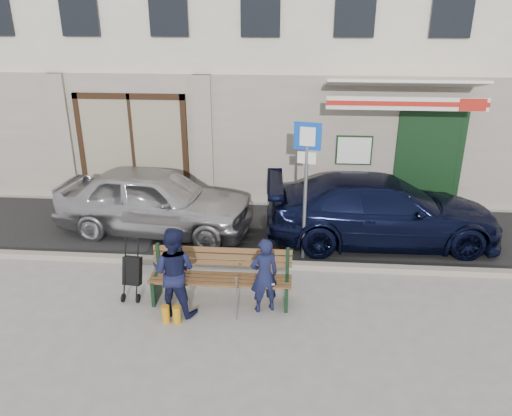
# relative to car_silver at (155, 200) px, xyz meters

# --- Properties ---
(ground) EXTENTS (80.00, 80.00, 0.00)m
(ground) POSITION_rel_car_silver_xyz_m (2.19, -2.99, -0.74)
(ground) COLOR #9E9991
(ground) RESTS_ON ground
(asphalt_lane) EXTENTS (60.00, 3.20, 0.01)m
(asphalt_lane) POSITION_rel_car_silver_xyz_m (2.19, 0.11, -0.73)
(asphalt_lane) COLOR #282828
(asphalt_lane) RESTS_ON ground
(curb) EXTENTS (60.00, 0.18, 0.12)m
(curb) POSITION_rel_car_silver_xyz_m (2.19, -1.49, -0.68)
(curb) COLOR #9E9384
(curb) RESTS_ON ground
(car_silver) EXTENTS (4.50, 2.20, 1.48)m
(car_silver) POSITION_rel_car_silver_xyz_m (0.00, 0.00, 0.00)
(car_silver) COLOR #BABAC0
(car_silver) RESTS_ON ground
(car_navy) EXTENTS (5.00, 2.24, 1.42)m
(car_navy) POSITION_rel_car_silver_xyz_m (4.94, -0.11, -0.03)
(car_navy) COLOR black
(car_navy) RESTS_ON ground
(parking_sign) EXTENTS (0.51, 0.14, 2.77)m
(parking_sign) POSITION_rel_car_silver_xyz_m (3.28, -1.05, 1.13)
(parking_sign) COLOR gray
(parking_sign) RESTS_ON ground
(bench) EXTENTS (2.40, 1.17, 0.98)m
(bench) POSITION_rel_car_silver_xyz_m (1.82, -2.76, -0.28)
(bench) COLOR brown
(bench) RESTS_ON ground
(man) EXTENTS (0.56, 0.47, 1.32)m
(man) POSITION_rel_car_silver_xyz_m (2.61, -2.95, -0.08)
(man) COLOR #141837
(man) RESTS_ON ground
(woman) EXTENTS (0.84, 0.71, 1.53)m
(woman) POSITION_rel_car_silver_xyz_m (1.16, -3.12, 0.02)
(woman) COLOR #141738
(woman) RESTS_ON ground
(stroller) EXTENTS (0.33, 0.45, 1.06)m
(stroller) POSITION_rel_car_silver_xyz_m (0.31, -2.70, -0.27)
(stroller) COLOR black
(stroller) RESTS_ON ground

